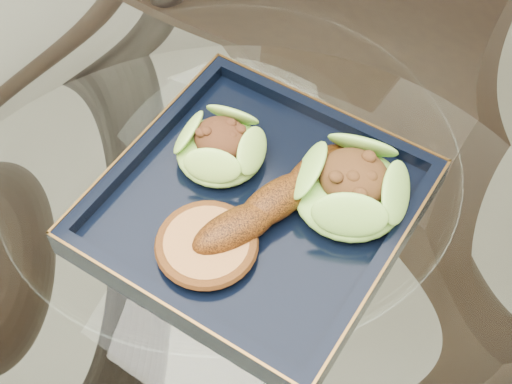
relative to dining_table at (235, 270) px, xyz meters
The scene contains 7 objects.
dining_table is the anchor object (origin of this frame).
dining_chair 0.54m from the dining_table, 108.28° to the left, with size 0.42×0.42×0.89m.
navy_plate 0.18m from the dining_table, 19.17° to the right, with size 0.27×0.27×0.02m, color black.
lettuce_wrap_left 0.20m from the dining_table, 146.48° to the left, with size 0.09×0.09×0.03m, color #599A2C.
lettuce_wrap_right 0.23m from the dining_table, 19.17° to the left, with size 0.11×0.11×0.04m, color #6CAE32.
roasted_plantain 0.21m from the dining_table, ahead, with size 0.17×0.04×0.03m, color #602D0A.
crumb_patty 0.21m from the dining_table, 69.69° to the right, with size 0.08×0.08×0.02m, color #AE6D3A.
Camera 1 is at (0.25, -0.33, 1.33)m, focal length 50.00 mm.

